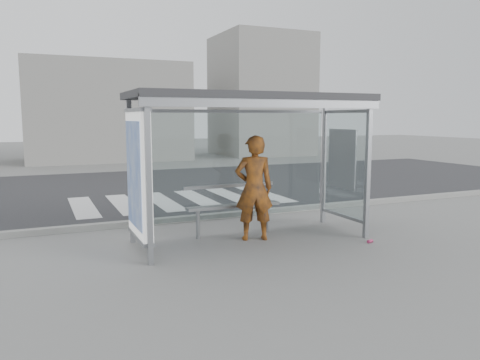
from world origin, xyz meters
name	(u,v)px	position (x,y,z in m)	size (l,w,h in m)	color
ground	(251,240)	(0.00, 0.00, 0.00)	(80.00, 80.00, 0.00)	slate
road	(158,187)	(0.00, 7.00, 0.00)	(30.00, 10.00, 0.01)	#28282B
curb	(214,216)	(0.00, 1.95, 0.06)	(30.00, 0.18, 0.12)	gray
crosswalk	(181,200)	(0.00, 4.50, 0.00)	(5.55, 3.00, 0.00)	silver
bus_shelter	(231,130)	(-0.37, 0.06, 1.98)	(4.25, 1.65, 2.62)	gray
building_center	(106,112)	(0.00, 18.00, 2.50)	(8.00, 5.00, 5.00)	gray
building_right	(261,96)	(9.00, 18.00, 3.50)	(5.00, 5.00, 7.00)	gray
person	(254,188)	(0.06, 0.02, 0.95)	(0.69, 0.45, 1.89)	red
bench	(233,206)	(-0.15, 0.50, 0.56)	(1.83, 0.32, 0.95)	slate
soda_can	(370,241)	(1.85, -1.03, 0.03)	(0.06, 0.06, 0.11)	#CF3C72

